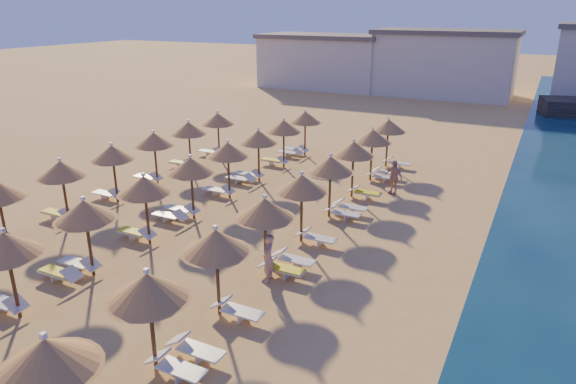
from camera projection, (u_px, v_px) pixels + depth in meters
The scene contains 8 objects.
ground at pixel (224, 245), 22.03m from camera, with size 220.00×220.00×0.00m, color tan.
hotel_blocks at pixel (469, 63), 57.85m from camera, with size 49.20×10.64×8.10m.
parasol_row_east at pixel (284, 196), 20.19m from camera, with size 2.31×30.69×3.18m.
parasol_row_west at pixel (169, 176), 22.64m from camera, with size 2.31×30.69×3.18m.
parasol_row_inland at pixel (112, 154), 26.07m from camera, with size 2.31×21.23×3.18m.
loungers at pixel (196, 226), 23.04m from camera, with size 13.89×28.97×0.66m.
beachgoer_c at pixel (394, 177), 27.76m from camera, with size 1.12×0.46×1.91m, color tan.
beachgoer_a at pixel (268, 258), 18.81m from camera, with size 0.68×0.45×1.88m, color tan.
Camera 1 is at (11.51, -16.54, 9.60)m, focal length 32.00 mm.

